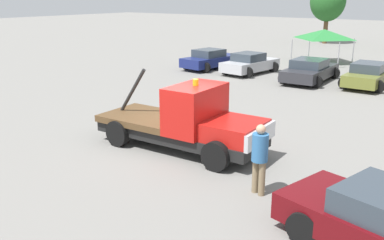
{
  "coord_description": "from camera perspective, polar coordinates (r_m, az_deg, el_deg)",
  "views": [
    {
      "loc": [
        8.16,
        -10.55,
        4.89
      ],
      "look_at": [
        0.5,
        0.0,
        1.05
      ],
      "focal_mm": 40.0,
      "sensor_mm": 36.0,
      "label": 1
    }
  ],
  "objects": [
    {
      "name": "ground_plane",
      "position": [
        14.2,
        -1.64,
        -3.73
      ],
      "size": [
        160.0,
        160.0,
        0.0
      ],
      "primitive_type": "plane",
      "color": "gray"
    },
    {
      "name": "tow_truck",
      "position": [
        13.72,
        -0.46,
        -0.36
      ],
      "size": [
        5.83,
        2.38,
        2.51
      ],
      "rotation": [
        0.0,
        0.0,
        0.04
      ],
      "color": "black",
      "rests_on": "ground"
    },
    {
      "name": "person_near_truck",
      "position": [
        10.79,
        9.02,
        -4.56
      ],
      "size": [
        0.41,
        0.41,
        1.85
      ],
      "rotation": [
        0.0,
        0.0,
        1.27
      ],
      "color": "#847051",
      "rests_on": "ground"
    },
    {
      "name": "parked_car_navy",
      "position": [
        29.38,
        2.48,
        8.09
      ],
      "size": [
        2.76,
        4.58,
        1.34
      ],
      "rotation": [
        0.0,
        0.0,
        1.43
      ],
      "color": "navy",
      "rests_on": "ground"
    },
    {
      "name": "parked_car_silver",
      "position": [
        27.78,
        7.71,
        7.48
      ],
      "size": [
        2.7,
        4.39,
        1.34
      ],
      "rotation": [
        0.0,
        0.0,
        1.45
      ],
      "color": "#B7B7BC",
      "rests_on": "ground"
    },
    {
      "name": "parked_car_charcoal",
      "position": [
        25.87,
        15.45,
        6.39
      ],
      "size": [
        2.63,
        4.86,
        1.34
      ],
      "rotation": [
        0.0,
        0.0,
        1.61
      ],
      "color": "#2D2D33",
      "rests_on": "ground"
    },
    {
      "name": "parked_car_olive",
      "position": [
        25.52,
        22.53,
        5.59
      ],
      "size": [
        2.36,
        4.6,
        1.34
      ],
      "rotation": [
        0.0,
        0.0,
        1.57
      ],
      "color": "olive",
      "rests_on": "ground"
    },
    {
      "name": "canopy_tent_green",
      "position": [
        33.19,
        17.22,
        10.88
      ],
      "size": [
        3.49,
        3.49,
        2.45
      ],
      "color": "#9E9EA3",
      "rests_on": "ground"
    },
    {
      "name": "tree_center",
      "position": [
        46.89,
        17.67,
        14.88
      ],
      "size": [
        3.54,
        3.54,
        6.33
      ],
      "color": "brown",
      "rests_on": "ground"
    }
  ]
}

